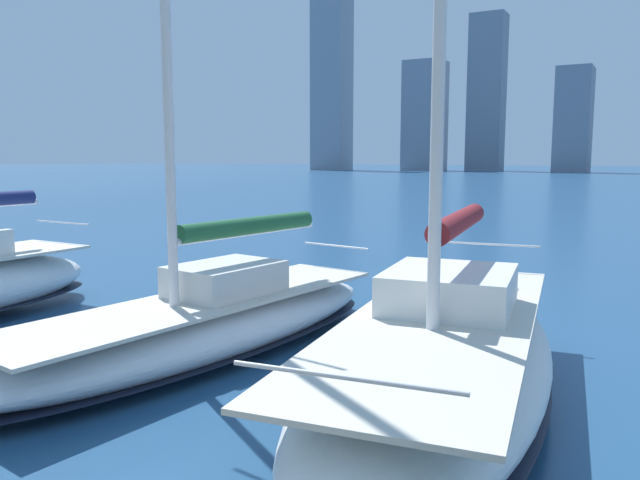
# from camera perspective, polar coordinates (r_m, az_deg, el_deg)

# --- Properties ---
(city_skyline) EXTENTS (166.06, 20.83, 48.12)m
(city_skyline) POSITION_cam_1_polar(r_m,az_deg,el_deg) (162.24, 26.75, 12.04)
(city_skyline) COLOR gray
(city_skyline) RESTS_ON ground
(sailboat_maroon) EXTENTS (3.92, 8.98, 11.67)m
(sailboat_maroon) POSITION_cam_1_polar(r_m,az_deg,el_deg) (8.79, 11.05, -10.36)
(sailboat_maroon) COLOR white
(sailboat_maroon) RESTS_ON ground
(sailboat_forest) EXTENTS (3.50, 8.94, 10.31)m
(sailboat_forest) POSITION_cam_1_polar(r_m,az_deg,el_deg) (11.09, -10.33, -7.25)
(sailboat_forest) COLOR silver
(sailboat_forest) RESTS_ON ground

